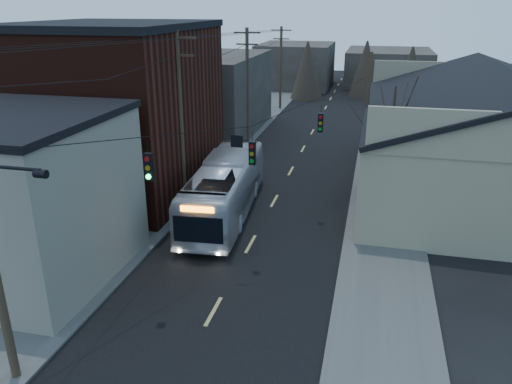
{
  "coord_description": "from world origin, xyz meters",
  "views": [
    {
      "loc": [
        5.46,
        -7.74,
        11.27
      ],
      "look_at": [
        0.39,
        13.55,
        3.0
      ],
      "focal_mm": 35.0,
      "sensor_mm": 36.0,
      "label": 1
    }
  ],
  "objects": [
    {
      "name": "road_surface",
      "position": [
        0.0,
        30.0,
        0.01
      ],
      "size": [
        9.0,
        110.0,
        0.02
      ],
      "primitive_type": "cube",
      "color": "black",
      "rests_on": "ground"
    },
    {
      "name": "sidewalk_left",
      "position": [
        -6.5,
        30.0,
        0.06
      ],
      "size": [
        4.0,
        110.0,
        0.12
      ],
      "primitive_type": "cube",
      "color": "#474744",
      "rests_on": "ground"
    },
    {
      "name": "sidewalk_right",
      "position": [
        6.5,
        30.0,
        0.06
      ],
      "size": [
        4.0,
        110.0,
        0.12
      ],
      "primitive_type": "cube",
      "color": "#474744",
      "rests_on": "ground"
    },
    {
      "name": "building_clapboard",
      "position": [
        -9.0,
        9.0,
        3.5
      ],
      "size": [
        8.0,
        8.0,
        7.0
      ],
      "primitive_type": "cube",
      "color": "gray",
      "rests_on": "ground"
    },
    {
      "name": "building_brick",
      "position": [
        -10.0,
        20.0,
        5.0
      ],
      "size": [
        10.0,
        12.0,
        10.0
      ],
      "primitive_type": "cube",
      "color": "black",
      "rests_on": "ground"
    },
    {
      "name": "building_left_far",
      "position": [
        -9.5,
        36.0,
        3.5
      ],
      "size": [
        9.0,
        14.0,
        7.0
      ],
      "primitive_type": "cube",
      "color": "#312C27",
      "rests_on": "ground"
    },
    {
      "name": "warehouse",
      "position": [
        13.0,
        25.0,
        2.7
      ],
      "size": [
        16.16,
        20.6,
        7.73
      ],
      "color": "gray",
      "rests_on": "ground"
    },
    {
      "name": "building_far_left",
      "position": [
        -6.0,
        65.0,
        3.0
      ],
      "size": [
        10.0,
        12.0,
        6.0
      ],
      "primitive_type": "cube",
      "color": "#312C27",
      "rests_on": "ground"
    },
    {
      "name": "building_far_right",
      "position": [
        7.0,
        70.0,
        2.5
      ],
      "size": [
        12.0,
        14.0,
        5.0
      ],
      "primitive_type": "cube",
      "color": "#312C27",
      "rests_on": "ground"
    },
    {
      "name": "bare_tree",
      "position": [
        6.5,
        20.0,
        3.6
      ],
      "size": [
        0.4,
        0.4,
        7.2
      ],
      "primitive_type": "cone",
      "color": "black",
      "rests_on": "ground"
    },
    {
      "name": "utility_lines",
      "position": [
        -3.11,
        24.14,
        4.95
      ],
      "size": [
        11.24,
        45.28,
        10.5
      ],
      "color": "#382B1E",
      "rests_on": "ground"
    },
    {
      "name": "bus",
      "position": [
        -2.32,
        17.32,
        1.6
      ],
      "size": [
        3.59,
        11.66,
        3.2
      ],
      "primitive_type": "imported",
      "rotation": [
        0.0,
        0.0,
        3.22
      ],
      "color": "#B2B5BF",
      "rests_on": "ground"
    },
    {
      "name": "parked_car",
      "position": [
        -3.55,
        27.8,
        0.65
      ],
      "size": [
        1.72,
        4.04,
        1.3
      ],
      "primitive_type": "imported",
      "rotation": [
        0.0,
        0.0,
        0.09
      ],
      "color": "#96989D",
      "rests_on": "ground"
    }
  ]
}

